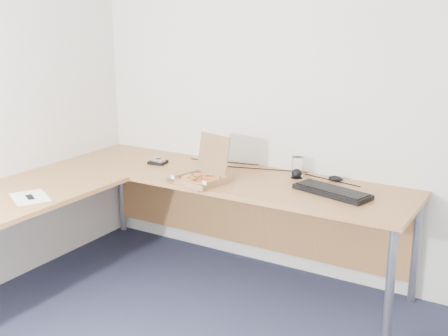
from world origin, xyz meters
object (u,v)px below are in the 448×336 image
Objects in this scene: desk at (149,189)px; pizza_box at (202,177)px; wallet at (158,162)px; drinking_glass at (297,167)px; keyboard at (332,192)px.

pizza_box is (0.25, 0.22, 0.06)m from desk.
drinking_glass is at bearing 3.26° from wallet.
pizza_box reaches higher than keyboard.
pizza_box reaches higher than wallet.
drinking_glass is 1.02m from wallet.
desk is 5.22× the size of keyboard.
wallet is at bearing 173.28° from pizza_box.
keyboard reaches higher than wallet.
drinking_glass is at bearing 41.79° from desk.
drinking_glass reaches higher than desk.
wallet is (-1.00, -0.22, -0.06)m from drinking_glass.
keyboard is at bearing 29.06° from pizza_box.
drinking_glass is 0.41m from keyboard.
wallet is (-0.26, 0.44, 0.04)m from desk.
pizza_box is at bearing -138.00° from drinking_glass.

